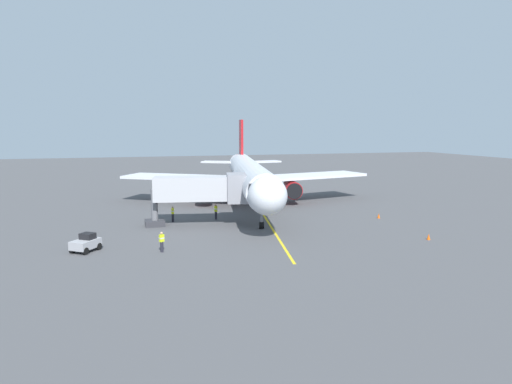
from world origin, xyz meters
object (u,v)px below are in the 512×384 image
airplane (249,176)px  ground_crew_marshaller (162,242)px  ground_crew_loader (173,214)px  safety_cone_nose_left (429,237)px  ground_crew_wing_walker (216,211)px  safety_cone_nose_right (379,216)px  jet_bridge (208,190)px  tug_near_nose (86,243)px

airplane → ground_crew_marshaller: bearing=56.6°
ground_crew_loader → safety_cone_nose_left: size_ratio=3.11×
ground_crew_wing_walker → safety_cone_nose_left: bearing=138.9°
airplane → safety_cone_nose_right: (-11.91, 12.19, -3.73)m
safety_cone_nose_right → jet_bridge: bearing=-6.1°
safety_cone_nose_left → ground_crew_marshaller: bearing=-6.3°
airplane → safety_cone_nose_right: size_ratio=73.05×
ground_crew_marshaller → safety_cone_nose_left: ground_crew_marshaller is taller
jet_bridge → safety_cone_nose_right: 19.64m
ground_crew_wing_walker → safety_cone_nose_left: (-16.95, 14.77, -0.61)m
jet_bridge → ground_crew_marshaller: jet_bridge is taller
airplane → ground_crew_marshaller: airplane is taller
jet_bridge → ground_crew_loader: jet_bridge is taller
jet_bridge → safety_cone_nose_right: bearing=173.9°
ground_crew_marshaller → tug_near_nose: ground_crew_marshaller is taller
ground_crew_wing_walker → ground_crew_loader: 4.80m
airplane → ground_crew_loader: 13.54m
jet_bridge → airplane: bearing=-125.8°
ground_crew_wing_walker → tug_near_nose: size_ratio=0.62×
ground_crew_wing_walker → ground_crew_loader: bearing=-0.1°
ground_crew_wing_walker → ground_crew_loader: (4.80, -0.01, 0.00)m
ground_crew_wing_walker → ground_crew_loader: size_ratio=1.00×
airplane → safety_cone_nose_left: bearing=116.1°
airplane → tug_near_nose: airplane is taller
jet_bridge → safety_cone_nose_right: (-19.22, 2.05, -3.49)m
ground_crew_marshaller → safety_cone_nose_right: bearing=-163.3°
airplane → tug_near_nose: (19.03, 17.69, -3.30)m
ground_crew_loader → tug_near_nose: (8.21, 10.17, -0.18)m
tug_near_nose → ground_crew_loader: bearing=-128.9°
ground_crew_marshaller → ground_crew_loader: size_ratio=1.00×
jet_bridge → safety_cone_nose_left: size_ratio=20.94×
airplane → ground_crew_loader: airplane is taller
airplane → safety_cone_nose_left: 25.12m
jet_bridge → ground_crew_marshaller: bearing=59.3°
ground_crew_marshaller → tug_near_nose: bearing=-18.1°
ground_crew_marshaller → ground_crew_wing_walker: (-6.96, -12.14, 0.00)m
tug_near_nose → safety_cone_nose_left: (-29.96, 4.61, -0.43)m
ground_crew_wing_walker → tug_near_nose: bearing=38.0°
ground_crew_marshaller → ground_crew_wing_walker: size_ratio=1.00×
airplane → ground_crew_marshaller: 23.77m
ground_crew_marshaller → safety_cone_nose_left: size_ratio=3.11×
safety_cone_nose_left → safety_cone_nose_right: (-0.97, -10.12, 0.00)m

